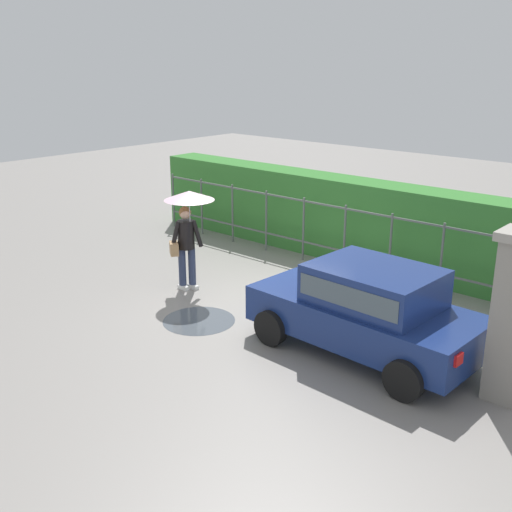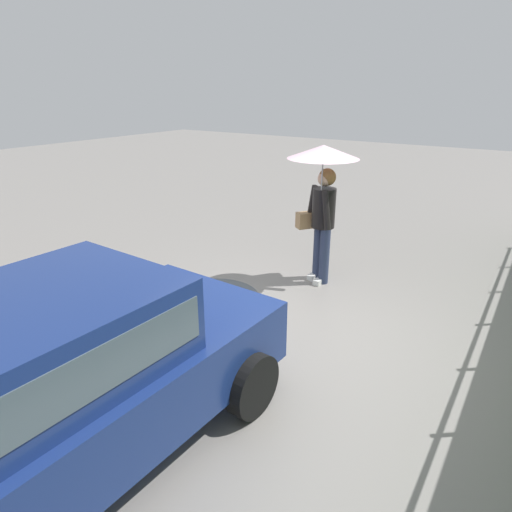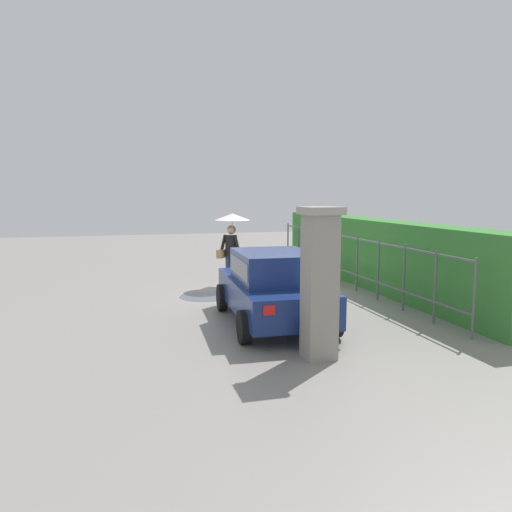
% 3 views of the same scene
% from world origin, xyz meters
% --- Properties ---
extents(ground_plane, '(40.00, 40.00, 0.00)m').
position_xyz_m(ground_plane, '(0.00, 0.00, 0.00)').
color(ground_plane, gray).
extents(car, '(3.80, 1.99, 1.48)m').
position_xyz_m(car, '(2.60, -0.57, 0.80)').
color(car, navy).
rests_on(car, ground).
extents(pedestrian, '(1.00, 1.00, 2.06)m').
position_xyz_m(pedestrian, '(-1.66, -0.49, 1.52)').
color(pedestrian, '#2D3856').
rests_on(pedestrian, ground).
extents(puddle_near, '(1.31, 1.31, 0.00)m').
position_xyz_m(puddle_near, '(-0.34, -1.48, 0.00)').
color(puddle_near, '#4C545B').
rests_on(puddle_near, ground).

